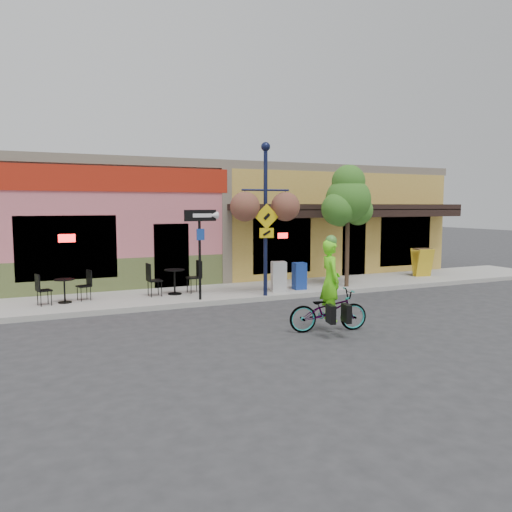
{
  "coord_description": "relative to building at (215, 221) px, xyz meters",
  "views": [
    {
      "loc": [
        -7.26,
        -13.04,
        2.89
      ],
      "look_at": [
        -1.18,
        0.5,
        1.4
      ],
      "focal_mm": 35.0,
      "sensor_mm": 36.0,
      "label": 1
    }
  ],
  "objects": [
    {
      "name": "cafe_set_right",
      "position": [
        -3.28,
        -5.51,
        -1.59
      ],
      "size": [
        1.78,
        1.01,
        1.02
      ],
      "primitive_type": null,
      "rotation": [
        0.0,
        0.0,
        0.1
      ],
      "color": "black",
      "rests_on": "sidewalk"
    },
    {
      "name": "cyclist_rider",
      "position": [
        -1.05,
        -10.89,
        -1.31
      ],
      "size": [
        0.58,
        0.76,
        1.87
      ],
      "primitive_type": "imported",
      "rotation": [
        0.0,
        0.0,
        1.36
      ],
      "color": "#6CFD1A",
      "rests_on": "ground"
    },
    {
      "name": "curb",
      "position": [
        0.0,
        -6.95,
        -2.17
      ],
      "size": [
        24.0,
        0.12,
        0.15
      ],
      "primitive_type": "cube",
      "color": "#A8A59E",
      "rests_on": "ground"
    },
    {
      "name": "bicycle",
      "position": [
        -1.1,
        -10.89,
        -1.76
      ],
      "size": [
        1.95,
        1.02,
        0.97
      ],
      "primitive_type": "imported",
      "rotation": [
        0.0,
        0.0,
        1.36
      ],
      "color": "maroon",
      "rests_on": "ground"
    },
    {
      "name": "newspaper_box_blue",
      "position": [
        0.72,
        -6.26,
        -1.66
      ],
      "size": [
        0.42,
        0.38,
        0.88
      ],
      "primitive_type": null,
      "rotation": [
        0.0,
        0.0,
        -0.06
      ],
      "color": "navy",
      "rests_on": "sidewalk"
    },
    {
      "name": "building",
      "position": [
        0.0,
        0.0,
        0.0
      ],
      "size": [
        18.2,
        8.2,
        4.5
      ],
      "primitive_type": null,
      "color": "#CE6671",
      "rests_on": "ground"
    },
    {
      "name": "sidewalk",
      "position": [
        0.0,
        -5.5,
        -2.17
      ],
      "size": [
        24.0,
        3.0,
        0.15
      ],
      "primitive_type": "cube",
      "color": "#9E9B93",
      "rests_on": "ground"
    },
    {
      "name": "newspaper_box_grey",
      "position": [
        -0.1,
        -6.38,
        -1.62
      ],
      "size": [
        0.54,
        0.51,
        0.97
      ],
      "primitive_type": null,
      "rotation": [
        0.0,
        0.0,
        -0.25
      ],
      "color": "#BABABA",
      "rests_on": "sidewalk"
    },
    {
      "name": "cafe_set_left",
      "position": [
        -6.5,
        -5.57,
        -1.65
      ],
      "size": [
        1.64,
        1.14,
        0.89
      ],
      "primitive_type": null,
      "rotation": [
        0.0,
        0.0,
        0.29
      ],
      "color": "black",
      "rests_on": "sidewalk"
    },
    {
      "name": "lamp_post",
      "position": [
        -0.8,
        -6.85,
        0.23
      ],
      "size": [
        1.55,
        0.78,
        4.65
      ],
      "primitive_type": null,
      "rotation": [
        0.0,
        0.0,
        -0.13
      ],
      "color": "#13193B",
      "rests_on": "sidewalk"
    },
    {
      "name": "one_way_sign",
      "position": [
        -2.83,
        -6.66,
        -0.78
      ],
      "size": [
        1.03,
        0.36,
        2.63
      ],
      "primitive_type": null,
      "rotation": [
        0.0,
        0.0,
        0.14
      ],
      "color": "black",
      "rests_on": "sidewalk"
    },
    {
      "name": "street_tree",
      "position": [
        2.49,
        -6.41,
        -0.02
      ],
      "size": [
        2.16,
        2.16,
        4.17
      ],
      "primitive_type": null,
      "rotation": [
        0.0,
        0.0,
        0.43
      ],
      "color": "#3D7A26",
      "rests_on": "sidewalk"
    },
    {
      "name": "sandwich_board",
      "position": [
        6.59,
        -5.72,
        -1.55
      ],
      "size": [
        0.72,
        0.57,
        1.1
      ],
      "primitive_type": null,
      "rotation": [
        0.0,
        0.0,
        -0.14
      ],
      "color": "gold",
      "rests_on": "sidewalk"
    },
    {
      "name": "ground",
      "position": [
        0.0,
        -7.5,
        -2.25
      ],
      "size": [
        90.0,
        90.0,
        0.0
      ],
      "primitive_type": "plane",
      "color": "#2D2D30",
      "rests_on": "ground"
    }
  ]
}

